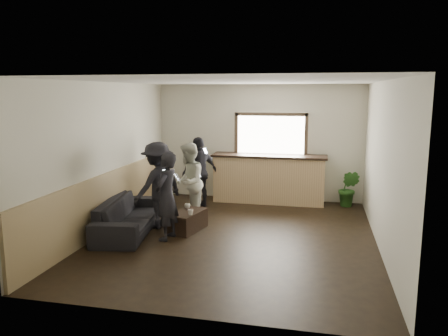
% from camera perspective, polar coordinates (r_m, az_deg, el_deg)
% --- Properties ---
extents(ground, '(5.00, 6.00, 0.01)m').
position_cam_1_polar(ground, '(8.11, 1.43, -8.91)').
color(ground, black).
extents(room_shell, '(5.01, 6.01, 2.80)m').
position_cam_1_polar(room_shell, '(7.93, -3.75, 1.57)').
color(room_shell, silver).
rests_on(room_shell, ground).
extents(bar_counter, '(2.70, 0.68, 2.13)m').
position_cam_1_polar(bar_counter, '(10.48, 5.88, -1.01)').
color(bar_counter, tan).
rests_on(bar_counter, ground).
extents(sofa, '(1.16, 2.25, 0.63)m').
position_cam_1_polar(sofa, '(8.48, -12.36, -6.08)').
color(sofa, black).
rests_on(sofa, ground).
extents(coffee_table, '(0.64, 0.91, 0.37)m').
position_cam_1_polar(coffee_table, '(8.42, -4.83, -6.91)').
color(coffee_table, black).
rests_on(coffee_table, ground).
extents(cup_a, '(0.16, 0.16, 0.09)m').
position_cam_1_polar(cup_a, '(8.61, -4.81, -4.96)').
color(cup_a, silver).
rests_on(cup_a, coffee_table).
extents(cup_b, '(0.14, 0.14, 0.10)m').
position_cam_1_polar(cup_b, '(8.14, -4.40, -5.78)').
color(cup_b, silver).
rests_on(cup_b, coffee_table).
extents(potted_plant, '(0.57, 0.52, 0.85)m').
position_cam_1_polar(potted_plant, '(10.44, 15.98, -2.60)').
color(potted_plant, '#2D6623').
rests_on(potted_plant, ground).
extents(person_a, '(0.50, 0.62, 1.58)m').
position_cam_1_polar(person_a, '(7.82, -7.50, -3.68)').
color(person_a, black).
rests_on(person_a, ground).
extents(person_b, '(0.71, 0.86, 1.60)m').
position_cam_1_polar(person_b, '(8.94, -4.65, -1.84)').
color(person_b, beige).
rests_on(person_b, ground).
extents(person_c, '(1.07, 1.25, 1.68)m').
position_cam_1_polar(person_c, '(8.54, -8.62, -2.22)').
color(person_c, black).
rests_on(person_c, ground).
extents(person_d, '(0.88, 1.00, 1.62)m').
position_cam_1_polar(person_d, '(9.97, -3.21, -0.55)').
color(person_d, black).
rests_on(person_d, ground).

